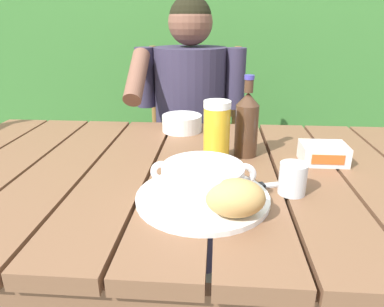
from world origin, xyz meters
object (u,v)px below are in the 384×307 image
Objects in this scene: butter_tub at (323,153)px; person_eating at (189,114)px; serving_plate at (203,197)px; water_glass_small at (293,179)px; beer_glass at (217,132)px; table_knife at (263,186)px; bread_roll at (236,198)px; chair_near_diner at (193,147)px; soup_bowl at (203,180)px; diner_bowl at (182,123)px; beer_bottle at (247,123)px.

person_eating is at bearing 125.15° from butter_tub.
butter_tub is (0.32, 0.24, 0.02)m from serving_plate.
beer_glass is at bearing 135.09° from water_glass_small.
serving_plate is 4.05× the size of water_glass_small.
table_knife is at bearing 26.91° from serving_plate.
bread_roll is 0.30m from beer_glass.
beer_glass is at bearing 82.99° from serving_plate.
serving_plate is (0.10, -1.04, 0.27)m from chair_near_diner.
butter_tub is at bearing 36.60° from serving_plate.
soup_bowl is at bearing -97.01° from beer_glass.
table_knife is at bearing -61.20° from diner_bowl.
beer_glass is at bearing -144.80° from beer_bottle.
chair_near_diner is at bearing 90.00° from diner_bowl.
chair_near_diner is at bearing 98.33° from bread_roll.
person_eating reaches higher than soup_bowl.
bread_roll reaches higher than water_glass_small.
beer_bottle is 3.19× the size of water_glass_small.
soup_bowl is 0.23m from beer_glass.
soup_bowl is (0.10, -0.84, 0.07)m from person_eating.
table_knife is 1.02× the size of diner_bowl.
water_glass_small is (0.20, 0.05, -0.01)m from soup_bowl.
diner_bowl is (-0.00, -0.54, 0.29)m from chair_near_diner.
chair_near_diner is 6.84× the size of table_knife.
bread_roll is at bearing -97.07° from beer_bottle.
soup_bowl is at bearing 130.60° from bread_roll.
serving_plate is 2.40× the size of butter_tub.
butter_tub is (0.42, -0.60, 0.05)m from person_eating.
diner_bowl is at bearing 123.15° from water_glass_small.
table_knife is at bearing -76.26° from chair_near_diner.
beer_glass is at bearing 82.99° from soup_bowl.
soup_bowl is (0.00, 0.00, 0.04)m from serving_plate.
beer_glass is at bearing -81.43° from chair_near_diner.
bread_roll is at bearing -49.40° from serving_plate.
serving_plate is at bearing -153.09° from table_knife.
bread_roll is at bearing -79.71° from person_eating.
serving_plate is 2.06× the size of table_knife.
water_glass_small is (0.13, 0.12, -0.01)m from bread_roll.
serving_plate is 0.16m from table_knife.
person_eating is (-0.00, -0.20, 0.23)m from chair_near_diner.
person_eating is 0.85m from soup_bowl.
chair_near_diner reaches higher than diner_bowl.
soup_bowl is 1.63× the size of diner_bowl.
beer_bottle is at bearing -69.36° from person_eating.
table_knife is (0.14, 0.07, -0.00)m from serving_plate.
beer_bottle reaches higher than bread_roll.
soup_bowl is at bearing -83.24° from person_eating.
person_eating is 5.19× the size of beer_bottle.
beer_glass reaches higher than soup_bowl.
beer_glass is 0.20m from table_knife.
beer_glass is 1.24× the size of diner_bowl.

